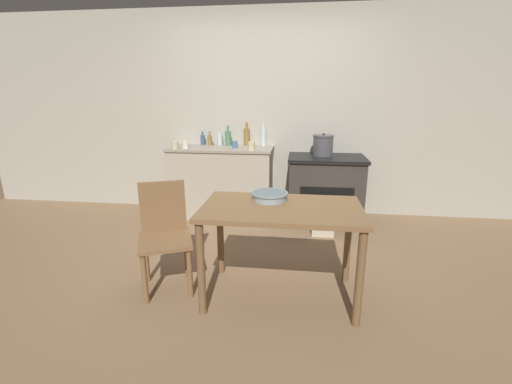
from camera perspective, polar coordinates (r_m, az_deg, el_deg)
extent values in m
plane|color=#896B4C|center=(3.29, -0.84, -11.50)|extent=(14.00, 14.00, 0.00)
cube|color=#B2AD9E|center=(4.51, 1.99, 12.78)|extent=(8.00, 0.07, 2.55)
cube|color=#B2A893|center=(4.42, -5.67, 1.54)|extent=(1.26, 0.55, 0.86)
cube|color=gray|center=(4.33, -5.83, 7.25)|extent=(1.29, 0.58, 0.03)
cube|color=#38332D|center=(4.31, 11.42, 0.30)|extent=(0.87, 0.60, 0.76)
cube|color=black|center=(4.22, 11.71, 5.56)|extent=(0.91, 0.64, 0.04)
cube|color=black|center=(4.03, 11.67, -1.45)|extent=(0.61, 0.01, 0.32)
cube|color=olive|center=(2.50, 4.28, -2.82)|extent=(1.17, 0.69, 0.03)
cylinder|color=brown|center=(2.46, -9.15, -12.58)|extent=(0.06, 0.06, 0.69)
cylinder|color=brown|center=(2.41, 16.88, -13.74)|extent=(0.06, 0.06, 0.69)
cylinder|color=brown|center=(2.98, -5.96, -7.24)|extent=(0.06, 0.06, 0.69)
cylinder|color=brown|center=(2.94, 15.04, -8.07)|extent=(0.06, 0.06, 0.69)
cube|color=olive|center=(2.78, -14.89, -7.90)|extent=(0.52, 0.52, 0.03)
cube|color=olive|center=(2.88, -15.26, -2.35)|extent=(0.34, 0.17, 0.42)
cylinder|color=olive|center=(2.74, -18.07, -13.63)|extent=(0.04, 0.04, 0.40)
cylinder|color=olive|center=(2.73, -10.97, -13.15)|extent=(0.04, 0.04, 0.40)
cylinder|color=olive|center=(3.03, -17.82, -10.62)|extent=(0.04, 0.04, 0.40)
cylinder|color=olive|center=(3.03, -11.48, -10.19)|extent=(0.04, 0.04, 0.40)
cube|color=beige|center=(3.89, 11.12, -4.24)|extent=(0.24, 0.17, 0.40)
cylinder|color=#4C4C51|center=(4.25, 11.10, 7.50)|extent=(0.24, 0.24, 0.23)
cylinder|color=#4C4C51|center=(4.24, 11.19, 9.16)|extent=(0.25, 0.25, 0.02)
sphere|color=black|center=(4.24, 11.21, 9.45)|extent=(0.02, 0.02, 0.02)
cylinder|color=#93A8B2|center=(2.64, 2.29, -0.71)|extent=(0.26, 0.26, 0.06)
cylinder|color=#8597A0|center=(2.63, 2.29, -0.19)|extent=(0.28, 0.28, 0.01)
cylinder|color=silver|center=(4.40, 1.24, 9.07)|extent=(0.07, 0.07, 0.22)
cylinder|color=silver|center=(4.39, 1.26, 11.01)|extent=(0.03, 0.03, 0.08)
cylinder|color=silver|center=(4.53, -6.04, 8.68)|extent=(0.07, 0.07, 0.14)
cylinder|color=silver|center=(4.52, -6.08, 9.88)|extent=(0.03, 0.03, 0.05)
cylinder|color=olive|center=(4.49, -7.71, 8.50)|extent=(0.06, 0.06, 0.13)
cylinder|color=olive|center=(4.48, -7.75, 9.63)|extent=(0.02, 0.02, 0.05)
cylinder|color=#517F5B|center=(4.45, -4.69, 8.89)|extent=(0.08, 0.08, 0.18)
cylinder|color=#517F5B|center=(4.43, -4.73, 10.53)|extent=(0.03, 0.03, 0.07)
cylinder|color=#3D5675|center=(4.58, -8.87, 8.56)|extent=(0.06, 0.06, 0.12)
cylinder|color=#3D5675|center=(4.57, -8.91, 9.63)|extent=(0.02, 0.02, 0.05)
cylinder|color=olive|center=(4.46, -1.56, 9.13)|extent=(0.08, 0.08, 0.21)
cylinder|color=olive|center=(4.45, -1.57, 11.00)|extent=(0.03, 0.03, 0.08)
cylinder|color=beige|center=(4.28, -13.37, 7.63)|extent=(0.08, 0.08, 0.09)
cylinder|color=beige|center=(4.07, -0.78, 7.69)|extent=(0.09, 0.09, 0.10)
cylinder|color=silver|center=(4.29, -11.67, 7.75)|extent=(0.07, 0.07, 0.09)
cylinder|color=#4C6B99|center=(4.24, -3.56, 7.90)|extent=(0.07, 0.07, 0.08)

